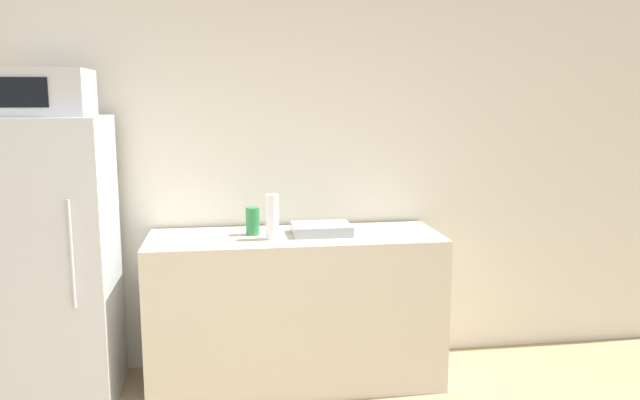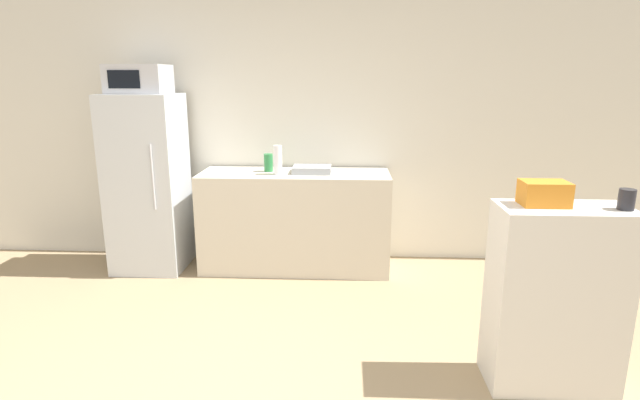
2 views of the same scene
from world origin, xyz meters
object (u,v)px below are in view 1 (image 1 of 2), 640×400
Objects in this scene: refrigerator at (54,263)px; microwave at (41,93)px; bottle_short at (253,221)px; bottle_tall at (272,217)px.

microwave is at bearing -108.03° from refrigerator.
microwave is 1.34m from bottle_short.
microwave is 1.40m from bottle_tall.
microwave is 3.02× the size of bottle_short.
bottle_tall is (1.22, -0.03, 0.23)m from refrigerator.
bottle_short is (1.11, 0.10, -0.75)m from microwave.
refrigerator is at bearing 71.97° from microwave.
microwave reaches higher than bottle_tall.
bottle_short is at bearing 5.31° from refrigerator.
refrigerator is 0.93m from microwave.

